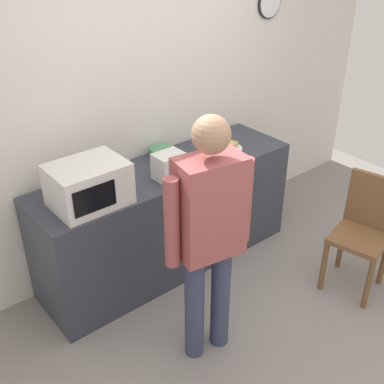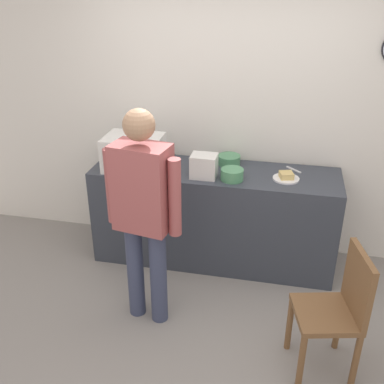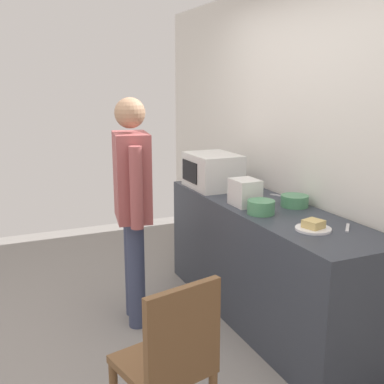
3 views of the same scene
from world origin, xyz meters
name	(u,v)px [view 3 (image 3 of 3)]	position (x,y,z in m)	size (l,w,h in m)	color
ground_plane	(114,356)	(0.00, 0.00, 0.00)	(6.00, 6.00, 0.00)	gray
back_wall	(317,152)	(0.00, 1.60, 1.30)	(5.40, 0.13, 2.60)	silver
kitchen_counter	(264,263)	(-0.07, 1.22, 0.46)	(2.20, 0.62, 0.91)	#333842
microwave	(212,171)	(-0.78, 1.12, 1.06)	(0.50, 0.39, 0.30)	silver
sandwich_plate	(313,227)	(0.55, 1.17, 0.93)	(0.23, 0.23, 0.07)	white
salad_bowl	(261,207)	(0.10, 1.06, 0.96)	(0.19, 0.19, 0.10)	#4C8E60
cereal_bowl	(295,201)	(0.03, 1.40, 0.95)	(0.20, 0.20, 0.08)	#4C8E60
toaster	(245,193)	(-0.14, 1.08, 1.01)	(0.22, 0.18, 0.20)	silver
fork_utensil	(280,196)	(-0.28, 1.49, 0.92)	(0.17, 0.02, 0.01)	silver
spoon_utensil	(348,228)	(0.62, 1.39, 0.92)	(0.17, 0.02, 0.01)	silver
person_standing	(132,196)	(-0.44, 0.29, 1.00)	(0.58, 0.31, 1.71)	#373E5A
wooden_chair	(171,361)	(0.96, 0.05, 0.52)	(0.48, 0.48, 0.94)	brown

